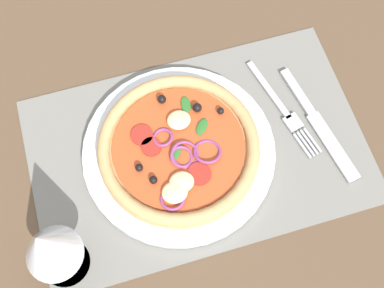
{
  "coord_description": "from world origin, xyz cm",
  "views": [
    {
      "loc": [
        8.93,
        27.41,
        69.59
      ],
      "look_at": [
        0.84,
        0.0,
        2.79
      ],
      "focal_mm": 48.11,
      "sensor_mm": 36.0,
      "label": 1
    }
  ],
  "objects": [
    {
      "name": "wine_glass",
      "position": [
        21.54,
        10.77,
        10.28
      ],
      "size": [
        7.2,
        7.2,
        14.9
      ],
      "color": "silver",
      "rests_on": "ground_plane"
    },
    {
      "name": "pizza",
      "position": [
        2.82,
        -0.1,
        2.88
      ],
      "size": [
        22.98,
        22.98,
        2.67
      ],
      "color": "tan",
      "rests_on": "plate"
    },
    {
      "name": "plate",
      "position": [
        2.8,
        -0.19,
        1.1
      ],
      "size": [
        27.67,
        27.67,
        1.39
      ],
      "primitive_type": "cylinder",
      "color": "white",
      "rests_on": "placemat"
    },
    {
      "name": "placemat",
      "position": [
        0.0,
        0.0,
        0.2
      ],
      "size": [
        48.49,
        30.69,
        0.4
      ],
      "primitive_type": "cube",
      "color": "slate",
      "rests_on": "ground_plane"
    },
    {
      "name": "ground_plane",
      "position": [
        0.0,
        0.0,
        -1.2
      ],
      "size": [
        190.0,
        140.0,
        2.4
      ],
      "primitive_type": "cube",
      "color": "brown"
    },
    {
      "name": "fork",
      "position": [
        -14.28,
        -1.85,
        0.62
      ],
      "size": [
        5.65,
        17.86,
        0.44
      ],
      "rotation": [
        0.0,
        0.0,
        1.81
      ],
      "color": "silver",
      "rests_on": "placemat"
    },
    {
      "name": "knife",
      "position": [
        -18.34,
        1.37,
        0.65
      ],
      "size": [
        5.04,
        19.99,
        0.62
      ],
      "rotation": [
        0.0,
        0.0,
        1.74
      ],
      "color": "silver",
      "rests_on": "placemat"
    }
  ]
}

